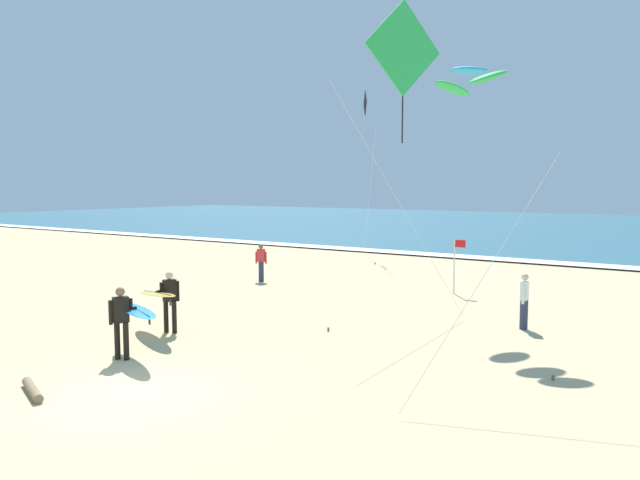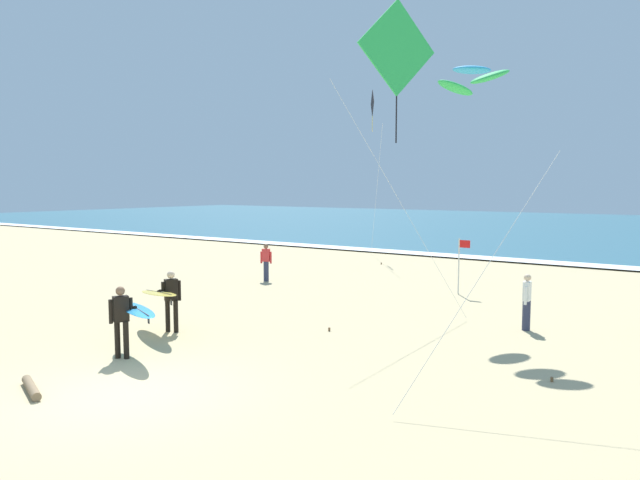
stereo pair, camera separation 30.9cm
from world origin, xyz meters
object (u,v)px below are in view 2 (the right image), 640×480
object	(u,v)px
kite_diamond_emerald_far	(401,57)
lifeguard_flag	(460,261)
driftwood_log	(31,388)
kite_arc_cobalt_mid	(472,79)
surfer_lead	(129,313)
bystander_red_top	(266,262)
surfer_trailing	(165,295)
kite_diamond_charcoal_high	(373,107)
bystander_white_top	(527,302)

from	to	relation	value
kite_diamond_emerald_far	lifeguard_flag	xyz separation A→B (m)	(-3.64, 12.00, -4.86)
driftwood_log	kite_arc_cobalt_mid	bearing A→B (deg)	66.41
surfer_lead	kite_diamond_emerald_far	xyz separation A→B (m)	(6.90, 0.25, 5.08)
bystander_red_top	driftwood_log	world-z (taller)	bystander_red_top
surfer_lead	driftwood_log	bearing A→B (deg)	-81.18
surfer_lead	kite_diamond_emerald_far	world-z (taller)	kite_diamond_emerald_far
bystander_red_top	surfer_trailing	bearing A→B (deg)	-67.47
kite_diamond_emerald_far	surfer_trailing	bearing A→B (deg)	167.41
kite_diamond_charcoal_high	driftwood_log	world-z (taller)	kite_diamond_charcoal_high
surfer_lead	surfer_trailing	bearing A→B (deg)	119.47
surfer_lead	bystander_white_top	bearing A→B (deg)	49.36
kite_diamond_emerald_far	bystander_white_top	xyz separation A→B (m)	(-0.01, 7.79, -5.32)
lifeguard_flag	kite_diamond_charcoal_high	bearing A→B (deg)	134.37
surfer_trailing	kite_arc_cobalt_mid	size ratio (longest dim) A/B	0.35
surfer_trailing	lifeguard_flag	bearing A→B (deg)	66.55
kite_arc_cobalt_mid	bystander_red_top	distance (m)	11.87
lifeguard_flag	driftwood_log	size ratio (longest dim) A/B	1.64
surfer_trailing	bystander_white_top	distance (m)	10.04
surfer_trailing	bystander_white_top	world-z (taller)	surfer_trailing
surfer_lead	driftwood_log	xyz separation A→B (m)	(0.41, -2.63, -0.96)
surfer_trailing	driftwood_log	xyz separation A→B (m)	(1.56, -4.68, -0.96)
kite_arc_cobalt_mid	lifeguard_flag	distance (m)	7.38
kite_diamond_charcoal_high	driftwood_log	xyz separation A→B (m)	(6.38, -24.32, -8.52)
surfer_lead	bystander_red_top	xyz separation A→B (m)	(-4.67, 10.51, -0.24)
kite_arc_cobalt_mid	kite_diamond_emerald_far	size ratio (longest dim) A/B	1.06
kite_arc_cobalt_mid	kite_diamond_emerald_far	distance (m)	8.15
driftwood_log	kite_diamond_charcoal_high	bearing A→B (deg)	104.69
kite_diamond_charcoal_high	lifeguard_flag	world-z (taller)	kite_diamond_charcoal_high
kite_diamond_emerald_far	bystander_white_top	distance (m)	9.43
bystander_red_top	surfer_lead	bearing A→B (deg)	-66.05
kite_arc_cobalt_mid	kite_diamond_emerald_far	world-z (taller)	kite_arc_cobalt_mid
kite_diamond_charcoal_high	driftwood_log	size ratio (longest dim) A/B	7.49
surfer_trailing	lifeguard_flag	world-z (taller)	lifeguard_flag
kite_diamond_emerald_far	lifeguard_flag	world-z (taller)	kite_diamond_emerald_far
surfer_trailing	kite_diamond_emerald_far	size ratio (longest dim) A/B	0.37
kite_diamond_charcoal_high	driftwood_log	distance (m)	26.55
driftwood_log	kite_diamond_emerald_far	bearing A→B (deg)	23.88
bystander_white_top	driftwood_log	world-z (taller)	bystander_white_top
kite_arc_cobalt_mid	kite_diamond_charcoal_high	distance (m)	17.57
bystander_red_top	driftwood_log	distance (m)	14.10
kite_diamond_emerald_far	surfer_lead	bearing A→B (deg)	-177.96
bystander_red_top	driftwood_log	size ratio (longest dim) A/B	1.24
surfer_lead	lifeguard_flag	size ratio (longest dim) A/B	1.13
kite_diamond_charcoal_high	surfer_lead	bearing A→B (deg)	-74.61
bystander_red_top	lifeguard_flag	size ratio (longest dim) A/B	0.76
bystander_white_top	driftwood_log	bearing A→B (deg)	-121.32
kite_diamond_emerald_far	kite_diamond_charcoal_high	bearing A→B (deg)	120.97
kite_arc_cobalt_mid	bystander_white_top	size ratio (longest dim) A/B	4.69
surfer_lead	kite_diamond_emerald_far	bearing A→B (deg)	2.04
surfer_trailing	kite_diamond_charcoal_high	size ratio (longest dim) A/B	0.27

